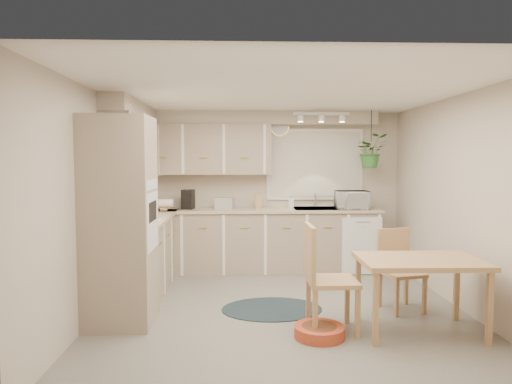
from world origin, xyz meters
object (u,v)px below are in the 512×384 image
braided_rug (272,309)px  pet_bed (319,332)px  microwave (352,198)px  chair_back (402,271)px  dining_table (419,295)px  chair_left (332,278)px

braided_rug → pet_bed: size_ratio=2.38×
braided_rug → microwave: microwave is taller
microwave → chair_back: bearing=-82.9°
dining_table → braided_rug: dining_table is taller
chair_back → pet_bed: bearing=21.7°
braided_rug → pet_bed: pet_bed is taller
pet_bed → braided_rug: bearing=115.2°
chair_back → pet_bed: size_ratio=1.88×
braided_rug → pet_bed: 0.91m
chair_back → microwave: (-0.13, 1.78, 0.66)m
chair_left → chair_back: bearing=121.9°
chair_left → pet_bed: (-0.15, -0.17, -0.47)m
chair_back → microwave: size_ratio=1.83×
dining_table → chair_back: bearing=84.4°
chair_back → braided_rug: 1.50m
chair_back → braided_rug: bearing=-16.8°
microwave → pet_bed: bearing=-107.1°
braided_rug → microwave: 2.41m
chair_left → microwave: bearing=161.3°
chair_back → microwave: 1.90m
pet_bed → chair_back: bearing=35.2°
chair_back → braided_rug: size_ratio=0.79×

